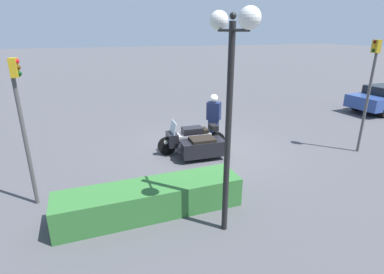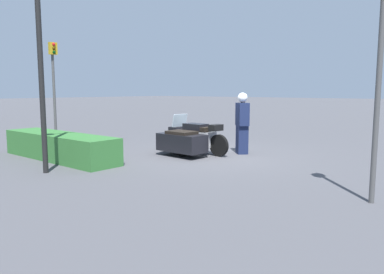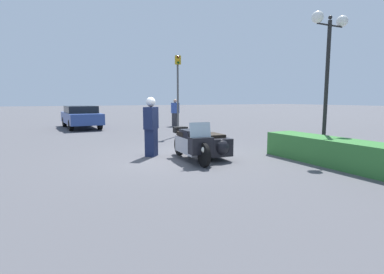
% 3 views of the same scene
% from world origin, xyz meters
% --- Properties ---
extents(ground_plane, '(160.00, 160.00, 0.00)m').
position_xyz_m(ground_plane, '(0.00, 0.00, 0.00)').
color(ground_plane, '#4C4C51').
extents(police_motorcycle, '(2.44, 1.47, 1.15)m').
position_xyz_m(police_motorcycle, '(0.68, 0.38, 0.46)').
color(police_motorcycle, black).
rests_on(police_motorcycle, ground).
extents(officer_rider, '(0.57, 0.55, 1.82)m').
position_xyz_m(officer_rider, '(-0.54, -0.78, 0.96)').
color(officer_rider, '#192347').
rests_on(officer_rider, ground).
extents(hedge_bush_curbside, '(4.23, 0.97, 0.71)m').
position_xyz_m(hedge_bush_curbside, '(2.85, 3.19, 0.35)').
color(hedge_bush_curbside, '#337033').
rests_on(hedge_bush_curbside, ground).
extents(twin_lamp_post, '(0.36, 1.45, 4.38)m').
position_xyz_m(twin_lamp_post, '(1.53, 4.34, 3.37)').
color(twin_lamp_post, black).
rests_on(twin_lamp_post, ground).
extents(traffic_light_far, '(0.22, 0.28, 3.77)m').
position_xyz_m(traffic_light_far, '(-4.84, 2.02, 2.45)').
color(traffic_light_far, '#4C4C4C').
rests_on(traffic_light_far, ground).
extents(parked_car_background, '(4.77, 2.04, 1.36)m').
position_xyz_m(parked_car_background, '(-11.18, -1.67, 0.73)').
color(parked_car_background, '#2D478C').
rests_on(parked_car_background, ground).
extents(pedestrian_bystander, '(0.56, 0.43, 1.76)m').
position_xyz_m(pedestrian_bystander, '(-9.83, 4.01, 0.88)').
color(pedestrian_bystander, '#2D2D33').
rests_on(pedestrian_bystander, ground).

